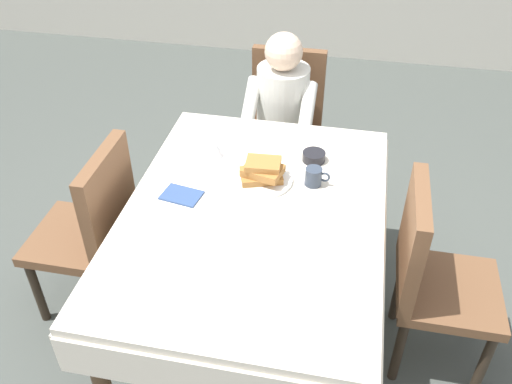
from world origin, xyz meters
TOP-DOWN VIEW (x-y plane):
  - ground_plane at (0.00, 0.00)m, footprint 14.00×14.00m
  - dining_table_main at (0.00, 0.00)m, footprint 1.12×1.52m
  - chair_diner at (-0.04, 1.17)m, footprint 0.44×0.45m
  - diner_person at (-0.04, 1.01)m, footprint 0.40×0.43m
  - chair_right_side at (0.77, 0.00)m, footprint 0.45×0.44m
  - chair_left_side at (-0.77, 0.00)m, footprint 0.45×0.44m
  - plate_breakfast at (-0.01, 0.22)m, footprint 0.28×0.28m
  - breakfast_stack at (-0.00, 0.21)m, footprint 0.22×0.18m
  - cup_coffee at (0.23, 0.24)m, footprint 0.11×0.08m
  - bowl_butter at (0.21, 0.43)m, footprint 0.11×0.11m
  - syrup_pitcher at (-0.26, 0.37)m, footprint 0.08×0.08m
  - fork_left_of_plate at (-0.20, 0.20)m, footprint 0.03×0.18m
  - knife_right_of_plate at (0.18, 0.20)m, footprint 0.04×0.20m
  - spoon_near_edge at (-0.04, -0.09)m, footprint 0.15×0.02m
  - napkin_folded at (-0.33, 0.04)m, footprint 0.19×0.15m

SIDE VIEW (x-z plane):
  - ground_plane at x=0.00m, z-range 0.00..0.00m
  - chair_diner at x=-0.04m, z-range 0.06..0.99m
  - chair_right_side at x=0.77m, z-range 0.06..0.99m
  - chair_left_side at x=-0.77m, z-range 0.06..0.99m
  - dining_table_main at x=0.00m, z-range 0.28..1.02m
  - diner_person at x=-0.04m, z-range 0.11..1.23m
  - fork_left_of_plate at x=-0.20m, z-range 0.74..0.74m
  - knife_right_of_plate at x=0.18m, z-range 0.74..0.74m
  - spoon_near_edge at x=-0.04m, z-range 0.74..0.74m
  - napkin_folded at x=-0.33m, z-range 0.74..0.75m
  - plate_breakfast at x=-0.01m, z-range 0.74..0.76m
  - bowl_butter at x=0.21m, z-range 0.74..0.78m
  - syrup_pitcher at x=-0.26m, z-range 0.74..0.81m
  - cup_coffee at x=0.23m, z-range 0.74..0.83m
  - breakfast_stack at x=0.00m, z-range 0.75..0.85m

